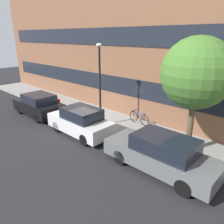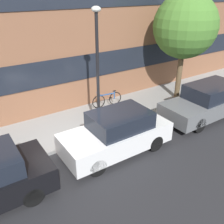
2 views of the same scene
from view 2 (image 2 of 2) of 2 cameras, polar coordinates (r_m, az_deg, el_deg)
The scene contains 8 objects.
ground_plane at distance 9.26m, azimuth -9.12°, elevation -8.06°, with size 56.00×56.00×0.00m, color #232326.
sidewalk_strip at distance 10.31m, azimuth -12.43°, elevation -4.04°, with size 28.00×2.75×0.13m.
rowhouse_facade at distance 10.68m, azimuth -18.94°, elevation 21.76°, with size 28.00×1.02×9.08m.
parked_car_white at distance 8.59m, azimuth 1.15°, elevation -4.88°, with size 3.83×1.61×1.49m.
parked_car_grey at distance 11.80m, azimuth 21.20°, elevation 2.40°, with size 4.51×1.67×1.49m.
bicycle at distance 11.76m, azimuth -1.17°, elevation 2.97°, with size 1.51×0.44×0.74m.
street_tree at distance 12.37m, azimuth 16.38°, elevation 18.25°, with size 2.91×2.91×4.97m.
lamp_post at distance 8.83m, azimuth -3.36°, elevation 11.72°, with size 0.32×0.32×4.57m.
Camera 2 is at (-2.94, -7.05, 5.22)m, focal length 40.00 mm.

